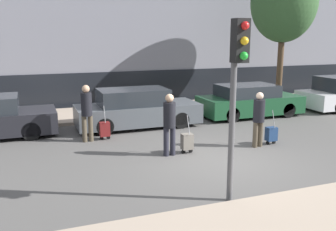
{
  "coord_description": "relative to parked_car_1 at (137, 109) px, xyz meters",
  "views": [
    {
      "loc": [
        -4.68,
        -8.5,
        3.32
      ],
      "look_at": [
        -0.83,
        1.8,
        0.95
      ],
      "focal_mm": 40.0,
      "sensor_mm": 36.0,
      "label": 1
    }
  ],
  "objects": [
    {
      "name": "pedestrian_center",
      "position": [
        -0.06,
        -3.56,
        0.34
      ],
      "size": [
        0.35,
        0.34,
        1.75
      ],
      "rotation": [
        0.0,
        0.0,
        3.18
      ],
      "color": "#23232D",
      "rests_on": "ground_plane"
    },
    {
      "name": "sidewalk_far",
      "position": [
        1.05,
        2.53,
        -0.6
      ],
      "size": [
        28.0,
        3.0,
        0.12
      ],
      "color": "tan",
      "rests_on": "ground_plane"
    },
    {
      "name": "ground_plane",
      "position": [
        1.05,
        -4.47,
        -0.66
      ],
      "size": [
        80.0,
        80.0,
        0.0
      ],
      "primitive_type": "plane",
      "color": "#565451"
    },
    {
      "name": "sidewalk_near",
      "position": [
        1.05,
        -8.22,
        -0.6
      ],
      "size": [
        28.0,
        2.5,
        0.12
      ],
      "color": "tan",
      "rests_on": "ground_plane"
    },
    {
      "name": "bare_tree_near_crossing",
      "position": [
        7.45,
        1.67,
        4.11
      ],
      "size": [
        2.98,
        2.98,
        6.5
      ],
      "color": "#4C3826",
      "rests_on": "sidewalk_far"
    },
    {
      "name": "parked_car_2",
      "position": [
        4.9,
        0.19,
        -0.03
      ],
      "size": [
        4.23,
        1.82,
        1.32
      ],
      "color": "#194728",
      "rests_on": "ground_plane"
    },
    {
      "name": "pedestrian_left",
      "position": [
        -1.99,
        -1.34,
        0.38
      ],
      "size": [
        0.35,
        0.34,
        1.81
      ],
      "rotation": [
        0.0,
        0.0,
        3.21
      ],
      "color": "#4C4233",
      "rests_on": "ground_plane"
    },
    {
      "name": "parked_car_1",
      "position": [
        0.0,
        0.0,
        0.0
      ],
      "size": [
        4.48,
        1.73,
        1.42
      ],
      "color": "#4C5156",
      "rests_on": "ground_plane"
    },
    {
      "name": "traffic_light",
      "position": [
        0.05,
        -6.84,
        1.92
      ],
      "size": [
        0.28,
        0.47,
        3.62
      ],
      "color": "#515154",
      "rests_on": "ground_plane"
    },
    {
      "name": "trolley_right",
      "position": [
        3.28,
        -3.63,
        -0.33
      ],
      "size": [
        0.34,
        0.29,
        1.08
      ],
      "color": "navy",
      "rests_on": "ground_plane"
    },
    {
      "name": "trolley_center",
      "position": [
        0.49,
        -3.54,
        -0.32
      ],
      "size": [
        0.34,
        0.29,
        1.11
      ],
      "color": "slate",
      "rests_on": "ground_plane"
    },
    {
      "name": "parked_bicycle",
      "position": [
        6.3,
        2.91,
        -0.17
      ],
      "size": [
        1.77,
        0.06,
        0.96
      ],
      "color": "black",
      "rests_on": "sidewalk_far"
    },
    {
      "name": "trolley_left",
      "position": [
        -1.44,
        -1.3,
        -0.32
      ],
      "size": [
        0.34,
        0.29,
        1.12
      ],
      "color": "maroon",
      "rests_on": "ground_plane"
    },
    {
      "name": "pedestrian_right",
      "position": [
        2.73,
        -3.71,
        0.29
      ],
      "size": [
        0.35,
        0.34,
        1.67
      ],
      "rotation": [
        0.0,
        0.0,
        3.29
      ],
      "color": "#4C4233",
      "rests_on": "ground_plane"
    }
  ]
}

